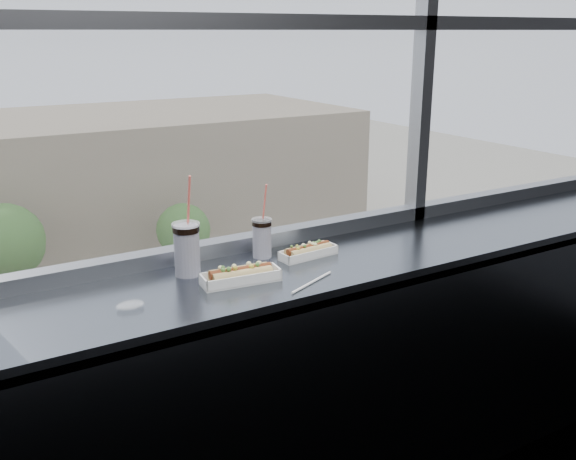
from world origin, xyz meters
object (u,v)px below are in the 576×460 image
car_near_d (210,390)px  car_near_e (345,350)px  hotdog_tray_right (308,251)px  soda_cup_right (262,236)px  car_near_c (33,440)px  tree_center (5,243)px  loose_straw (312,282)px  car_far_c (221,290)px  hotdog_tray_left (241,275)px  car_far_b (0,333)px  soda_cup_left (187,246)px  pedestrian_c (44,299)px  wrapper (130,305)px  pedestrian_d (184,273)px  tree_right (183,230)px

car_near_d → car_near_e: (5.74, 0.00, -0.01)m
hotdog_tray_right → car_near_e: 23.13m
soda_cup_right → car_near_c: bearing=87.4°
hotdog_tray_right → tree_center: hotdog_tray_right is taller
loose_straw → car_far_c: (10.73, 24.46, -11.10)m
hotdog_tray_left → tree_center: (2.14, 28.32, -8.35)m
soda_cup_right → car_far_b: size_ratio=0.04×
soda_cup_left → pedestrian_c: (3.49, 27.14, -11.10)m
wrapper → pedestrian_d: 31.36m
hotdog_tray_left → car_far_b: size_ratio=0.04×
car_far_b → tree_center: tree_center is taller
wrapper → tree_right: size_ratio=0.02×
loose_straw → car_near_e: 23.36m
car_near_d → pedestrian_d: (3.47, 10.99, 0.01)m
hotdog_tray_left → soda_cup_left: 0.23m
pedestrian_d → wrapper: bearing=158.7°
loose_straw → car_far_b: 26.79m
loose_straw → car_near_c: size_ratio=0.04×
wrapper → tree_right: bearing=68.5°
tree_right → pedestrian_d: bearing=-114.6°
car_far_c → hotdog_tray_left: bearing=157.2°
soda_cup_left → tree_right: size_ratio=0.09×
car_far_c → pedestrian_c: size_ratio=2.66×
wrapper → car_far_c: (11.36, 24.34, -11.10)m
soda_cup_right → pedestrian_c: size_ratio=0.14×
wrapper → tree_right: 31.78m
car_far_b → pedestrian_d: (9.19, 2.99, -0.19)m
car_far_b → car_near_d: bearing=-147.0°
hotdog_tray_right → loose_straw: bearing=-124.3°
hotdog_tray_left → car_far_b: (1.08, 24.32, -10.91)m
wrapper → car_far_c: wrapper is taller
tree_right → soda_cup_left: bearing=-111.1°
pedestrian_c → pedestrian_d: (6.91, 0.00, -0.09)m
car_near_e → soda_cup_right: bearing=149.3°
hotdog_tray_right → car_near_d: hotdog_tray_right is taller
hotdog_tray_left → car_near_d: 20.88m
car_near_c → tree_center: tree_center is taller
car_far_c → pedestrian_d: size_ratio=2.90×
loose_straw → car_far_b: loose_straw is taller
wrapper → tree_right: wrapper is taller
hotdog_tray_left → hotdog_tray_right: hotdog_tray_left is taller
soda_cup_right → car_near_c: (0.72, 16.12, -11.06)m
wrapper → tree_center: bearing=84.8°
tree_center → loose_straw: bearing=-93.9°
soda_cup_right → wrapper: size_ratio=3.13×
hotdog_tray_left → pedestrian_c: 29.64m
car_near_c → car_far_b: bearing=-3.9°
car_near_c → soda_cup_left: bearing=173.5°
hotdog_tray_left → pedestrian_d: size_ratio=0.15×
pedestrian_c → loose_straw: bearing=-6.5°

